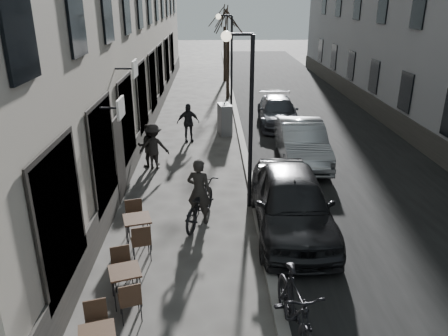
{
  "coord_description": "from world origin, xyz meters",
  "views": [
    {
      "loc": [
        -1.1,
        -5.87,
        5.92
      ],
      "look_at": [
        -0.8,
        4.59,
        1.8
      ],
      "focal_mm": 35.0,
      "sensor_mm": 36.0,
      "label": 1
    }
  ],
  "objects_px": {
    "bicycle": "(199,203)",
    "streetlamp_near": "(245,103)",
    "moped": "(295,311)",
    "streetlamp_far": "(228,52)",
    "bistro_set_c": "(138,229)",
    "car_far": "(278,112)",
    "pedestrian_near": "(148,145)",
    "bistro_set_b": "(126,283)",
    "car_near": "(292,202)",
    "utility_cabinet": "(225,119)",
    "car_mid": "(301,142)",
    "tree_near": "(228,20)",
    "pedestrian_far": "(188,123)",
    "tree_far": "(225,15)",
    "pedestrian_mid": "(154,146)"
  },
  "relations": [
    {
      "from": "tree_far",
      "to": "bistro_set_b",
      "type": "distance_m",
      "value": 25.86
    },
    {
      "from": "utility_cabinet",
      "to": "moped",
      "type": "bearing_deg",
      "value": -97.51
    },
    {
      "from": "bistro_set_c",
      "to": "car_near",
      "type": "relative_size",
      "value": 0.34
    },
    {
      "from": "car_near",
      "to": "moped",
      "type": "distance_m",
      "value": 4.18
    },
    {
      "from": "pedestrian_mid",
      "to": "bistro_set_c",
      "type": "bearing_deg",
      "value": 95.15
    },
    {
      "from": "bistro_set_b",
      "to": "moped",
      "type": "distance_m",
      "value": 3.49
    },
    {
      "from": "tree_near",
      "to": "car_near",
      "type": "bearing_deg",
      "value": -86.18
    },
    {
      "from": "streetlamp_near",
      "to": "car_mid",
      "type": "height_order",
      "value": "streetlamp_near"
    },
    {
      "from": "pedestrian_mid",
      "to": "car_far",
      "type": "relative_size",
      "value": 0.37
    },
    {
      "from": "bistro_set_b",
      "to": "pedestrian_near",
      "type": "bearing_deg",
      "value": 75.89
    },
    {
      "from": "streetlamp_near",
      "to": "car_mid",
      "type": "relative_size",
      "value": 1.09
    },
    {
      "from": "bistro_set_b",
      "to": "car_mid",
      "type": "distance_m",
      "value": 9.7
    },
    {
      "from": "streetlamp_near",
      "to": "bistro_set_c",
      "type": "distance_m",
      "value": 4.46
    },
    {
      "from": "streetlamp_far",
      "to": "pedestrian_mid",
      "type": "relative_size",
      "value": 3.0
    },
    {
      "from": "streetlamp_far",
      "to": "bistro_set_c",
      "type": "bearing_deg",
      "value": -101.2
    },
    {
      "from": "streetlamp_near",
      "to": "pedestrian_far",
      "type": "distance_m",
      "value": 7.13
    },
    {
      "from": "streetlamp_near",
      "to": "streetlamp_far",
      "type": "distance_m",
      "value": 12.0
    },
    {
      "from": "tree_near",
      "to": "car_near",
      "type": "distance_m",
      "value": 16.95
    },
    {
      "from": "tree_far",
      "to": "moped",
      "type": "bearing_deg",
      "value": -89.03
    },
    {
      "from": "car_far",
      "to": "moped",
      "type": "bearing_deg",
      "value": -94.39
    },
    {
      "from": "streetlamp_far",
      "to": "utility_cabinet",
      "type": "bearing_deg",
      "value": -94.21
    },
    {
      "from": "bistro_set_b",
      "to": "utility_cabinet",
      "type": "xyz_separation_m",
      "value": [
        2.4,
        11.82,
        0.24
      ]
    },
    {
      "from": "streetlamp_near",
      "to": "utility_cabinet",
      "type": "height_order",
      "value": "streetlamp_near"
    },
    {
      "from": "bistro_set_c",
      "to": "car_near",
      "type": "height_order",
      "value": "car_near"
    },
    {
      "from": "bicycle",
      "to": "moped",
      "type": "xyz_separation_m",
      "value": [
        1.82,
        -4.67,
        0.12
      ]
    },
    {
      "from": "car_near",
      "to": "car_far",
      "type": "height_order",
      "value": "car_near"
    },
    {
      "from": "bicycle",
      "to": "streetlamp_near",
      "type": "bearing_deg",
      "value": -127.11
    },
    {
      "from": "pedestrian_far",
      "to": "streetlamp_near",
      "type": "bearing_deg",
      "value": -85.63
    },
    {
      "from": "tree_far",
      "to": "bicycle",
      "type": "xyz_separation_m",
      "value": [
        -1.37,
        -21.94,
        -4.09
      ]
    },
    {
      "from": "bistro_set_c",
      "to": "moped",
      "type": "distance_m",
      "value": 4.77
    },
    {
      "from": "bicycle",
      "to": "pedestrian_near",
      "type": "xyz_separation_m",
      "value": [
        -1.98,
        4.39,
        0.23
      ]
    },
    {
      "from": "streetlamp_near",
      "to": "tree_far",
      "type": "height_order",
      "value": "tree_far"
    },
    {
      "from": "pedestrian_near",
      "to": "moped",
      "type": "xyz_separation_m",
      "value": [
        3.8,
        -9.06,
        -0.11
      ]
    },
    {
      "from": "pedestrian_mid",
      "to": "car_far",
      "type": "height_order",
      "value": "pedestrian_mid"
    },
    {
      "from": "bistro_set_c",
      "to": "car_far",
      "type": "bearing_deg",
      "value": 49.64
    },
    {
      "from": "moped",
      "to": "car_far",
      "type": "bearing_deg",
      "value": 77.05
    },
    {
      "from": "bistro_set_b",
      "to": "moped",
      "type": "relative_size",
      "value": 0.67
    },
    {
      "from": "bistro_set_b",
      "to": "bicycle",
      "type": "distance_m",
      "value": 3.71
    },
    {
      "from": "streetlamp_far",
      "to": "car_far",
      "type": "distance_m",
      "value": 4.58
    },
    {
      "from": "car_far",
      "to": "bistro_set_b",
      "type": "bearing_deg",
      "value": -108.14
    },
    {
      "from": "pedestrian_near",
      "to": "bistro_set_c",
      "type": "bearing_deg",
      "value": 83.12
    },
    {
      "from": "pedestrian_far",
      "to": "moped",
      "type": "height_order",
      "value": "pedestrian_far"
    },
    {
      "from": "streetlamp_far",
      "to": "bistro_set_c",
      "type": "height_order",
      "value": "streetlamp_far"
    },
    {
      "from": "streetlamp_near",
      "to": "tree_near",
      "type": "distance_m",
      "value": 15.08
    },
    {
      "from": "bicycle",
      "to": "pedestrian_mid",
      "type": "height_order",
      "value": "pedestrian_mid"
    },
    {
      "from": "tree_near",
      "to": "bistro_set_b",
      "type": "bearing_deg",
      "value": -98.24
    },
    {
      "from": "tree_near",
      "to": "pedestrian_far",
      "type": "relative_size",
      "value": 3.41
    },
    {
      "from": "pedestrian_near",
      "to": "moped",
      "type": "height_order",
      "value": "pedestrian_near"
    },
    {
      "from": "streetlamp_far",
      "to": "car_near",
      "type": "relative_size",
      "value": 1.03
    },
    {
      "from": "tree_near",
      "to": "car_near",
      "type": "relative_size",
      "value": 1.16
    }
  ]
}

